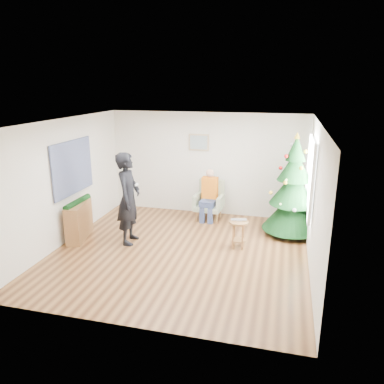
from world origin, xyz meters
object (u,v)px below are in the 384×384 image
(stool, at_px, (238,234))
(console, at_px, (79,221))
(standing_man, at_px, (129,199))
(armchair, at_px, (209,205))
(christmas_tree, at_px, (293,190))

(stool, relative_size, console, 0.59)
(stool, bearing_deg, console, -174.41)
(standing_man, bearing_deg, armchair, -42.10)
(console, bearing_deg, standing_man, -8.85)
(stool, bearing_deg, armchair, 121.05)
(armchair, height_order, console, armchair)
(standing_man, bearing_deg, stool, -88.92)
(christmas_tree, relative_size, console, 2.29)
(standing_man, bearing_deg, christmas_tree, -73.84)
(armchair, xyz_separation_m, standing_man, (-1.35, -1.81, 0.62))
(stool, bearing_deg, christmas_tree, 45.47)
(christmas_tree, relative_size, standing_man, 1.18)
(christmas_tree, relative_size, armchair, 2.38)
(stool, height_order, console, console)
(console, bearing_deg, christmas_tree, 4.79)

